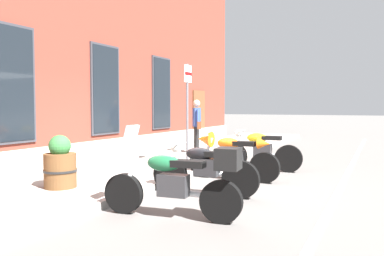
% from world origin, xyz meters
% --- Properties ---
extents(ground_plane, '(140.00, 140.00, 0.00)m').
position_xyz_m(ground_plane, '(0.00, 0.00, 0.00)').
color(ground_plane, '#565451').
extents(sidewalk, '(27.67, 3.10, 0.13)m').
position_xyz_m(sidewalk, '(0.00, 1.55, 0.07)').
color(sidewalk, gray).
rests_on(sidewalk, ground_plane).
extents(lane_stripe, '(27.67, 0.12, 0.01)m').
position_xyz_m(lane_stripe, '(0.00, -3.20, 0.00)').
color(lane_stripe, silver).
rests_on(lane_stripe, ground_plane).
extents(motorcycle_green_touring, '(0.66, 2.15, 1.35)m').
position_xyz_m(motorcycle_green_touring, '(-2.33, -1.29, 0.56)').
color(motorcycle_green_touring, black).
rests_on(motorcycle_green_touring, ground_plane).
extents(motorcycle_black_naked, '(0.62, 2.07, 0.95)m').
position_xyz_m(motorcycle_black_naked, '(-0.77, -0.99, 0.48)').
color(motorcycle_black_naked, black).
rests_on(motorcycle_black_naked, ground_plane).
extents(motorcycle_orange_sport, '(0.62, 2.14, 1.06)m').
position_xyz_m(motorcycle_orange_sport, '(0.85, -0.89, 0.57)').
color(motorcycle_orange_sport, black).
rests_on(motorcycle_orange_sport, ground_plane).
extents(motorcycle_yellow_naked, '(0.62, 2.08, 1.02)m').
position_xyz_m(motorcycle_yellow_naked, '(2.38, -1.15, 0.50)').
color(motorcycle_yellow_naked, black).
rests_on(motorcycle_yellow_naked, ground_plane).
extents(pedestrian_blue_top, '(0.56, 0.47, 1.71)m').
position_xyz_m(pedestrian_blue_top, '(4.12, 1.46, 1.10)').
color(pedestrian_blue_top, black).
rests_on(pedestrian_blue_top, sidewalk).
extents(parking_sign, '(0.36, 0.07, 2.59)m').
position_xyz_m(parking_sign, '(1.74, 0.59, 1.80)').
color(parking_sign, '#4C4C51').
rests_on(parking_sign, sidewalk).
extents(barrel_planter, '(0.61, 0.61, 0.97)m').
position_xyz_m(barrel_planter, '(-1.92, 1.39, 0.55)').
color(barrel_planter, brown).
rests_on(barrel_planter, sidewalk).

